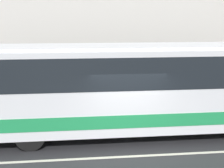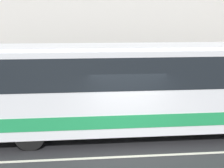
% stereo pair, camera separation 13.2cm
% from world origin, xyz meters
% --- Properties ---
extents(ground_plane, '(60.00, 60.00, 0.00)m').
position_xyz_m(ground_plane, '(0.00, 0.00, 0.00)').
color(ground_plane, '#262628').
extents(sidewalk, '(60.00, 2.82, 0.18)m').
position_xyz_m(sidewalk, '(0.00, 5.41, 0.09)').
color(sidewalk, gray).
rests_on(sidewalk, ground_plane).
extents(lane_stripe, '(54.00, 0.14, 0.01)m').
position_xyz_m(lane_stripe, '(0.00, 0.00, 0.00)').
color(lane_stripe, beige).
rests_on(lane_stripe, ground_plane).
extents(transit_bus, '(12.42, 2.57, 3.32)m').
position_xyz_m(transit_bus, '(0.59, 1.99, 1.87)').
color(transit_bus, silver).
rests_on(transit_bus, ground_plane).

